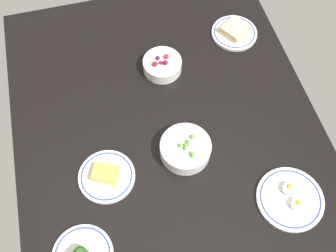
{
  "coord_description": "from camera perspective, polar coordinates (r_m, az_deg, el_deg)",
  "views": [
    {
      "loc": [
        -65.86,
        16.9,
        128.4
      ],
      "look_at": [
        0.0,
        0.0,
        6.0
      ],
      "focal_mm": 42.62,
      "sensor_mm": 36.0,
      "label": 1
    }
  ],
  "objects": [
    {
      "name": "dining_table",
      "position": [
        1.44,
        0.0,
        -0.78
      ],
      "size": [
        139.6,
        107.94,
        4.0
      ],
      "primitive_type": "cube",
      "color": "black",
      "rests_on": "ground"
    },
    {
      "name": "plate_sandwich",
      "position": [
        1.69,
        9.5,
        13.15
      ],
      "size": [
        18.54,
        18.54,
        4.41
      ],
      "color": "white",
      "rests_on": "dining_table"
    },
    {
      "name": "plate_eggs",
      "position": [
        1.36,
        17.12,
        -9.86
      ],
      "size": [
        21.78,
        21.78,
        4.59
      ],
      "color": "white",
      "rests_on": "dining_table"
    },
    {
      "name": "plate_cheese",
      "position": [
        1.34,
        -8.78,
        -7.06
      ],
      "size": [
        18.92,
        18.92,
        4.69
      ],
      "color": "white",
      "rests_on": "dining_table"
    },
    {
      "name": "bowl_berries",
      "position": [
        1.54,
        -0.82,
        8.76
      ],
      "size": [
        14.96,
        14.96,
        6.63
      ],
      "color": "white",
      "rests_on": "dining_table"
    },
    {
      "name": "bowl_peas",
      "position": [
        1.35,
        2.5,
        -3.24
      ],
      "size": [
        17.45,
        17.45,
        6.9
      ],
      "color": "white",
      "rests_on": "dining_table"
    }
  ]
}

